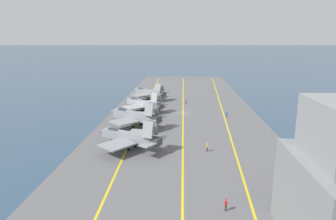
{
  "coord_description": "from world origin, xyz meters",
  "views": [
    {
      "loc": [
        -84.75,
        0.14,
        21.44
      ],
      "look_at": [
        -7.35,
        4.03,
        2.9
      ],
      "focal_mm": 32.0,
      "sensor_mm": 36.0,
      "label": 1
    }
  ],
  "objects_px": {
    "parked_jet_second": "(134,116)",
    "parked_jet_fourth": "(149,92)",
    "crew_purple_vest": "(186,101)",
    "crew_yellow_vest": "(207,147)",
    "parked_jet_third": "(143,103)",
    "crew_blue_vest": "(227,114)",
    "parked_jet_nearest": "(129,136)",
    "crew_red_vest": "(226,204)"
  },
  "relations": [
    {
      "from": "parked_jet_third",
      "to": "crew_blue_vest",
      "type": "relative_size",
      "value": 8.81
    },
    {
      "from": "crew_red_vest",
      "to": "crew_purple_vest",
      "type": "xyz_separation_m",
      "value": [
        62.71,
        4.46,
        0.03
      ]
    },
    {
      "from": "parked_jet_second",
      "to": "crew_red_vest",
      "type": "bearing_deg",
      "value": -154.42
    },
    {
      "from": "crew_blue_vest",
      "to": "crew_purple_vest",
      "type": "distance_m",
      "value": 19.64
    },
    {
      "from": "parked_jet_third",
      "to": "crew_blue_vest",
      "type": "height_order",
      "value": "parked_jet_third"
    },
    {
      "from": "parked_jet_second",
      "to": "parked_jet_fourth",
      "type": "distance_m",
      "value": 33.78
    },
    {
      "from": "parked_jet_nearest",
      "to": "parked_jet_second",
      "type": "distance_m",
      "value": 15.38
    },
    {
      "from": "parked_jet_fourth",
      "to": "crew_yellow_vest",
      "type": "distance_m",
      "value": 52.69
    },
    {
      "from": "crew_blue_vest",
      "to": "crew_purple_vest",
      "type": "bearing_deg",
      "value": 34.17
    },
    {
      "from": "parked_jet_fourth",
      "to": "crew_yellow_vest",
      "type": "height_order",
      "value": "parked_jet_fourth"
    },
    {
      "from": "crew_yellow_vest",
      "to": "parked_jet_fourth",
      "type": "bearing_deg",
      "value": 18.71
    },
    {
      "from": "parked_jet_third",
      "to": "crew_yellow_vest",
      "type": "bearing_deg",
      "value": -153.21
    },
    {
      "from": "parked_jet_nearest",
      "to": "parked_jet_second",
      "type": "height_order",
      "value": "parked_jet_second"
    },
    {
      "from": "parked_jet_second",
      "to": "parked_jet_third",
      "type": "xyz_separation_m",
      "value": [
        16.81,
        -0.06,
        -0.48
      ]
    },
    {
      "from": "parked_jet_third",
      "to": "crew_purple_vest",
      "type": "relative_size",
      "value": 8.58
    },
    {
      "from": "parked_jet_second",
      "to": "crew_yellow_vest",
      "type": "distance_m",
      "value": 23.24
    },
    {
      "from": "crew_purple_vest",
      "to": "parked_jet_nearest",
      "type": "bearing_deg",
      "value": 164.48
    },
    {
      "from": "parked_jet_second",
      "to": "crew_blue_vest",
      "type": "bearing_deg",
      "value": -67.3
    },
    {
      "from": "crew_red_vest",
      "to": "crew_blue_vest",
      "type": "distance_m",
      "value": 46.92
    },
    {
      "from": "parked_jet_second",
      "to": "crew_red_vest",
      "type": "height_order",
      "value": "parked_jet_second"
    },
    {
      "from": "parked_jet_second",
      "to": "crew_blue_vest",
      "type": "xyz_separation_m",
      "value": [
        10.05,
        -24.01,
        -1.73
      ]
    },
    {
      "from": "crew_purple_vest",
      "to": "parked_jet_third",
      "type": "bearing_deg",
      "value": 126.28
    },
    {
      "from": "parked_jet_nearest",
      "to": "crew_purple_vest",
      "type": "bearing_deg",
      "value": -15.52
    },
    {
      "from": "parked_jet_fourth",
      "to": "crew_purple_vest",
      "type": "relative_size",
      "value": 8.46
    },
    {
      "from": "crew_blue_vest",
      "to": "parked_jet_nearest",
      "type": "bearing_deg",
      "value": 138.31
    },
    {
      "from": "parked_jet_third",
      "to": "parked_jet_fourth",
      "type": "relative_size",
      "value": 1.01
    },
    {
      "from": "crew_yellow_vest",
      "to": "crew_blue_vest",
      "type": "bearing_deg",
      "value": -15.67
    },
    {
      "from": "crew_yellow_vest",
      "to": "parked_jet_second",
      "type": "bearing_deg",
      "value": 46.01
    },
    {
      "from": "parked_jet_second",
      "to": "parked_jet_fourth",
      "type": "xyz_separation_m",
      "value": [
        33.78,
        0.22,
        -0.09
      ]
    },
    {
      "from": "parked_jet_fourth",
      "to": "crew_purple_vest",
      "type": "xyz_separation_m",
      "value": [
        -7.49,
        -13.19,
        -1.62
      ]
    },
    {
      "from": "parked_jet_third",
      "to": "crew_purple_vest",
      "type": "distance_m",
      "value": 16.07
    },
    {
      "from": "parked_jet_third",
      "to": "crew_blue_vest",
      "type": "xyz_separation_m",
      "value": [
        -6.77,
        -23.95,
        -1.25
      ]
    },
    {
      "from": "parked_jet_fourth",
      "to": "crew_red_vest",
      "type": "bearing_deg",
      "value": -165.89
    },
    {
      "from": "parked_jet_nearest",
      "to": "crew_blue_vest",
      "type": "xyz_separation_m",
      "value": [
        25.36,
        -22.58,
        -1.54
      ]
    },
    {
      "from": "crew_yellow_vest",
      "to": "crew_purple_vest",
      "type": "bearing_deg",
      "value": 4.99
    },
    {
      "from": "parked_jet_fourth",
      "to": "crew_red_vest",
      "type": "relative_size",
      "value": 8.76
    },
    {
      "from": "parked_jet_fourth",
      "to": "crew_red_vest",
      "type": "xyz_separation_m",
      "value": [
        -70.2,
        -17.65,
        -1.65
      ]
    },
    {
      "from": "crew_yellow_vest",
      "to": "crew_blue_vest",
      "type": "xyz_separation_m",
      "value": [
        26.14,
        -7.33,
        -0.02
      ]
    },
    {
      "from": "parked_jet_second",
      "to": "parked_jet_fourth",
      "type": "height_order",
      "value": "parked_jet_second"
    },
    {
      "from": "parked_jet_third",
      "to": "crew_red_vest",
      "type": "height_order",
      "value": "parked_jet_third"
    },
    {
      "from": "crew_purple_vest",
      "to": "crew_red_vest",
      "type": "bearing_deg",
      "value": -175.93
    },
    {
      "from": "parked_jet_second",
      "to": "parked_jet_third",
      "type": "bearing_deg",
      "value": -0.2
    }
  ]
}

